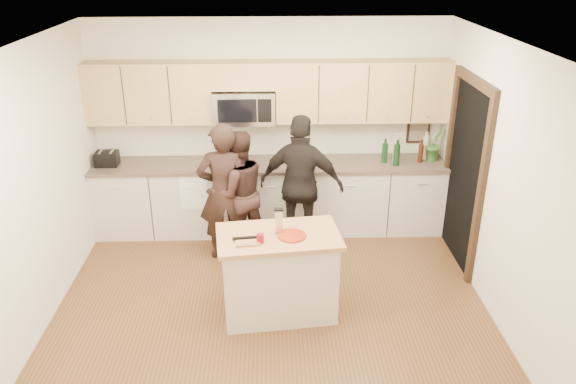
{
  "coord_description": "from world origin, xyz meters",
  "views": [
    {
      "loc": [
        0.01,
        -5.01,
        3.5
      ],
      "look_at": [
        0.18,
        0.35,
        1.12
      ],
      "focal_mm": 35.0,
      "sensor_mm": 36.0,
      "label": 1
    }
  ],
  "objects_px": {
    "woman_left": "(224,192)",
    "island": "(279,274)",
    "toaster": "(107,159)",
    "woman_center": "(237,193)",
    "woman_right": "(301,185)"
  },
  "relations": [
    {
      "from": "woman_left",
      "to": "island",
      "type": "bearing_deg",
      "value": 108.86
    },
    {
      "from": "woman_left",
      "to": "toaster",
      "type": "bearing_deg",
      "value": -32.32
    },
    {
      "from": "island",
      "to": "woman_center",
      "type": "xyz_separation_m",
      "value": [
        -0.47,
        1.3,
        0.32
      ]
    },
    {
      "from": "island",
      "to": "toaster",
      "type": "relative_size",
      "value": 4.61
    },
    {
      "from": "island",
      "to": "woman_right",
      "type": "relative_size",
      "value": 0.74
    },
    {
      "from": "woman_left",
      "to": "woman_right",
      "type": "bearing_deg",
      "value": 178.35
    },
    {
      "from": "toaster",
      "to": "woman_right",
      "type": "height_order",
      "value": "woman_right"
    },
    {
      "from": "island",
      "to": "woman_center",
      "type": "height_order",
      "value": "woman_center"
    },
    {
      "from": "woman_left",
      "to": "woman_right",
      "type": "distance_m",
      "value": 0.93
    },
    {
      "from": "island",
      "to": "toaster",
      "type": "xyz_separation_m",
      "value": [
        -2.12,
        1.84,
        0.58
      ]
    },
    {
      "from": "woman_right",
      "to": "woman_center",
      "type": "bearing_deg",
      "value": 14.13
    },
    {
      "from": "woman_center",
      "to": "woman_right",
      "type": "height_order",
      "value": "woman_right"
    },
    {
      "from": "island",
      "to": "woman_left",
      "type": "xyz_separation_m",
      "value": [
        -0.62,
        1.19,
        0.38
      ]
    },
    {
      "from": "island",
      "to": "woman_left",
      "type": "height_order",
      "value": "woman_left"
    },
    {
      "from": "island",
      "to": "woman_left",
      "type": "distance_m",
      "value": 1.39
    }
  ]
}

